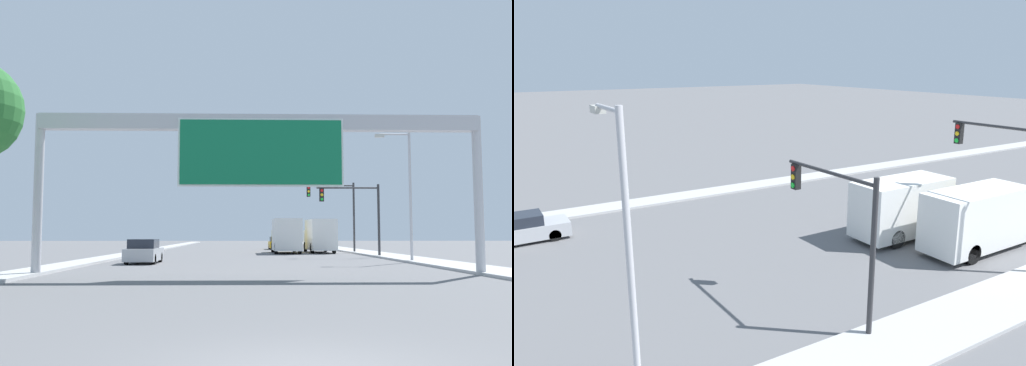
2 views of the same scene
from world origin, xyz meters
The scene contains 10 objects.
sidewalk_right centered at (11.25, 60.00, 0.07)m, with size 3.00×120.00×0.15m.
median_strip_left centered at (-10.75, 60.00, 0.07)m, with size 2.00×120.00×0.15m.
sign_gantry centered at (0.00, 17.89, 5.93)m, with size 20.32×0.73×7.26m.
car_near_left centered at (-7.00, 28.80, 0.72)m, with size 1.87×4.61×1.53m.
car_far_left centered at (3.50, 61.88, 0.72)m, with size 1.78×4.79×1.53m.
truck_box_primary centered at (3.50, 47.44, 1.67)m, with size 2.48×7.88×3.28m.
truck_box_secondary centered at (7.00, 49.13, 1.66)m, with size 2.39×8.38×3.27m.
traffic_light_near_intersection centered at (8.56, 38.00, 4.02)m, with size 5.11×0.32×5.86m.
traffic_light_mid_block centered at (8.76, 48.00, 4.65)m, with size 4.94×0.32×6.89m.
street_lamp_right centered at (10.07, 29.66, 5.06)m, with size 2.37×0.28×8.63m.
Camera 1 is at (-0.93, -7.63, 1.84)m, focal length 40.00 mm.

